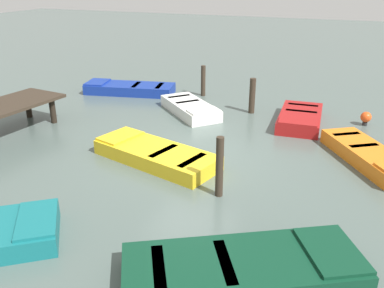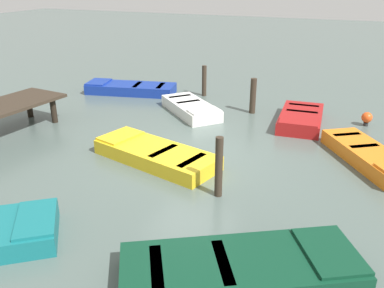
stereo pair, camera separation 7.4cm
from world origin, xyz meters
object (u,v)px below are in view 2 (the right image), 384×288
Objects in this scene: mooring_piling_far_right at (219,167)px; rowboat_orange at (369,156)px; mooring_piling_near_left at (253,96)px; mooring_piling_far_left at (204,81)px; rowboat_blue at (130,88)px; marker_buoy at (367,118)px; rowboat_white at (191,108)px; rowboat_dark_green at (242,268)px; rowboat_yellow at (155,154)px; rowboat_red at (301,118)px.

rowboat_orange is at bearing -44.55° from mooring_piling_far_right.
mooring_piling_far_left is (1.48, 2.49, -0.01)m from mooring_piling_near_left.
mooring_piling_far_left is at bearing -177.05° from rowboat_blue.
marker_buoy reaches higher than rowboat_blue.
mooring_piling_near_left is (3.03, 4.08, 0.44)m from rowboat_orange.
marker_buoy reaches higher than rowboat_white.
rowboat_orange is 2.56× the size of mooring_piling_near_left.
rowboat_white is 0.69× the size of rowboat_dark_green.
rowboat_yellow and rowboat_blue have the same top height.
mooring_piling_far_right reaches higher than rowboat_white.
rowboat_dark_green is 1.11× the size of rowboat_yellow.
rowboat_white and rowboat_yellow have the same top height.
rowboat_blue is (9.46, 7.76, 0.00)m from rowboat_dark_green.
rowboat_red is 5.63m from rowboat_yellow.
mooring_piling_far_left reaches higher than rowboat_orange.
rowboat_white is 3.84m from rowboat_blue.
rowboat_yellow is (-4.23, -0.70, -0.00)m from rowboat_white.
rowboat_dark_green is 2.87× the size of mooring_piling_far_right.
mooring_piling_near_left is at bearing -89.71° from rowboat_yellow.
rowboat_red is at bearing -9.95° from mooring_piling_far_right.
mooring_piling_far_left is at bearing -158.19° from rowboat_orange.
rowboat_red is 7.54m from rowboat_blue.
mooring_piling_far_left is (2.42, 0.41, 0.42)m from rowboat_white.
mooring_piling_near_left is 2.72× the size of marker_buoy.
rowboat_dark_green is (-7.90, -4.25, -0.00)m from rowboat_white.
mooring_piling_far_right is at bearing 120.50° from rowboat_blue.
marker_buoy is at bearing -88.05° from mooring_piling_near_left.
mooring_piling_near_left is at bearing -160.35° from rowboat_orange.
mooring_piling_far_right reaches higher than rowboat_orange.
rowboat_yellow is at bearing -38.18° from rowboat_white.
rowboat_yellow is at bearing 103.93° from rowboat_dark_green.
rowboat_orange is 2.26× the size of mooring_piling_far_right.
rowboat_blue is (1.20, 7.45, -0.00)m from rowboat_red.
mooring_piling_near_left is (5.17, -1.38, 0.44)m from rowboat_yellow.
rowboat_red is at bearing 47.72° from rowboat_white.
marker_buoy is at bearing -119.91° from rowboat_yellow.
mooring_piling_far_left reaches higher than rowboat_blue.
rowboat_blue is at bearing 105.38° from mooring_piling_far_left.
rowboat_dark_green is 12.24m from rowboat_blue.
rowboat_dark_green is 3.30× the size of mooring_piling_far_left.
rowboat_white is 2.25× the size of mooring_piling_near_left.
rowboat_white is 0.88× the size of rowboat_orange.
rowboat_red is at bearing -109.98° from rowboat_yellow.
rowboat_white is 6.12m from marker_buoy.
rowboat_white is 1.99× the size of mooring_piling_far_right.
rowboat_blue is 3.24m from mooring_piling_far_left.
mooring_piling_far_right is at bearing -18.86° from rowboat_white.
rowboat_red is 4.83m from mooring_piling_far_left.
mooring_piling_near_left is at bearing -120.69° from mooring_piling_far_left.
rowboat_dark_green is at bearing -166.18° from mooring_piling_near_left.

